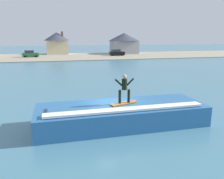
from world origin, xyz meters
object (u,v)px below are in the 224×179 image
car_far_shore (117,53)px  house_small_cottage (57,42)px  surfer (124,87)px  car_near_shore (31,54)px  surfboard (124,103)px  house_gabled_white (124,42)px  wave_crest (121,114)px  tree_tall_bare (60,42)px

car_far_shore → house_small_cottage: bearing=148.5°
surfer → car_near_shore: (-9.66, 49.70, -1.44)m
surfboard → car_far_shore: car_far_shore is taller
surfboard → car_far_shore: bearing=75.1°
surfboard → surfer: 0.99m
surfboard → house_small_cottage: 58.46m
surfer → house_gabled_white: house_gabled_white is taller
surfboard → car_far_shore: (13.00, 48.71, -0.45)m
wave_crest → car_far_shore: size_ratio=2.51×
car_far_shore → car_near_shore: bearing=177.5°
surfer → surfboard: bearing=129.8°
surfer → wave_crest: bearing=121.5°
house_gabled_white → surfboard: bearing=-107.2°
surfboard → tree_tall_bare: tree_tall_bare is taller
surfboard → house_small_cottage: house_small_cottage is taller
wave_crest → tree_tall_bare: 56.86m
surfboard → house_small_cottage: bearing=92.7°
car_near_shore → house_small_cottage: (6.92, 8.67, 2.73)m
wave_crest → surfboard: bearing=-59.8°
wave_crest → surfer: 1.76m
surfboard → tree_tall_bare: (-1.81, 56.91, 2.39)m
wave_crest → house_small_cottage: house_small_cottage is taller
surfboard → car_near_shore: size_ratio=0.44×
wave_crest → surfboard: (0.10, -0.17, 0.75)m
car_near_shore → house_gabled_white: bearing=13.2°
house_gabled_white → tree_tall_bare: size_ratio=1.82×
car_far_shore → house_gabled_white: house_gabled_white is taller
wave_crest → tree_tall_bare: (-1.72, 56.74, 3.15)m
surfboard → house_gabled_white: bearing=72.8°
car_near_shore → tree_tall_bare: 11.02m
car_far_shore → house_small_cottage: size_ratio=0.54×
car_far_shore → house_small_cottage: house_small_cottage is taller
car_far_shore → house_small_cottage: 18.65m
wave_crest → car_near_shore: (-9.54, 49.52, 0.30)m
surfer → car_far_shore: bearing=75.1°
surfer → house_small_cottage: size_ratio=0.23×
wave_crest → tree_tall_bare: size_ratio=1.97×
car_near_shore → house_small_cottage: house_small_cottage is taller
car_near_shore → surfboard: bearing=-79.0°
surfer → house_small_cottage: (-2.74, 58.37, 1.29)m
surfer → car_near_shore: bearing=101.0°
car_far_shore → house_gabled_white: (4.33, 7.30, 2.67)m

